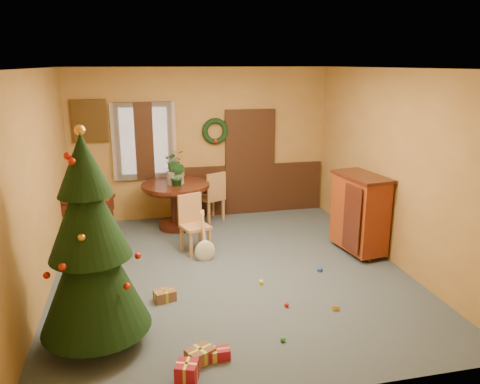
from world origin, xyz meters
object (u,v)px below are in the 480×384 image
object	(u,v)px
dining_table	(176,197)
sideboard	(360,212)
writing_desk	(85,209)
chair_near	(193,222)
christmas_tree	(90,247)

from	to	relation	value
dining_table	sideboard	world-z (taller)	sideboard
writing_desk	sideboard	xyz separation A→B (m)	(4.30, -1.34, 0.07)
dining_table	sideboard	xyz separation A→B (m)	(2.74, -1.81, 0.10)
dining_table	sideboard	distance (m)	3.29
dining_table	chair_near	distance (m)	1.19
writing_desk	dining_table	bearing A→B (deg)	16.86
chair_near	sideboard	xyz separation A→B (m)	(2.58, -0.64, 0.19)
chair_near	writing_desk	distance (m)	1.86
christmas_tree	dining_table	bearing A→B (deg)	71.62
dining_table	sideboard	size ratio (longest dim) A/B	0.96
christmas_tree	writing_desk	bearing A→B (deg)	96.90
dining_table	christmas_tree	bearing A→B (deg)	-108.38
writing_desk	sideboard	bearing A→B (deg)	-17.29
christmas_tree	writing_desk	distance (m)	3.15
chair_near	christmas_tree	distance (m)	2.81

